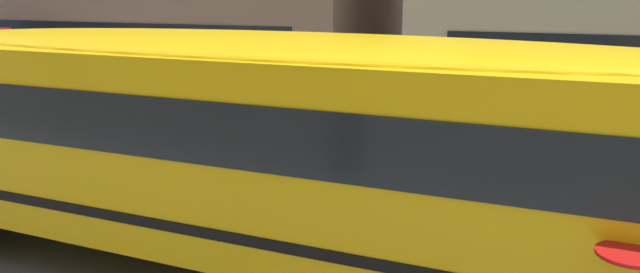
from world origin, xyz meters
name	(u,v)px	position (x,y,z in m)	size (l,w,h in m)	color
ground_plane	(131,190)	(0.00, 0.00, 0.00)	(400.00, 400.00, 0.00)	#424244
sidewalk_far	(289,114)	(0.00, 7.22, 0.01)	(120.00, 3.00, 0.01)	gray
lane_centreline	(131,190)	(0.00, 0.00, 0.00)	(110.00, 0.16, 0.01)	silver
school_bus	(299,137)	(4.19, -1.85, 1.85)	(13.96, 3.54, 3.11)	yellow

